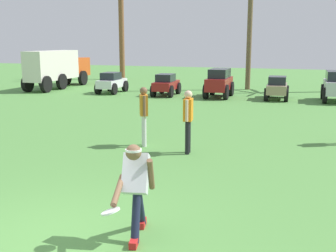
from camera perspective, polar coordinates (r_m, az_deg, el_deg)
The scene contains 13 objects.
ground_plane at distance 6.13m, azimuth -16.40°, elevation -15.37°, with size 80.00×80.00×0.00m, color #508B40.
frisbee_thrower at distance 5.80m, azimuth -4.36°, elevation -8.01°, with size 0.47×1.16×1.40m.
frisbee_in_flight at distance 5.30m, azimuth -7.79°, elevation -11.39°, with size 0.24×0.25×0.10m.
teammate_near_sideline at distance 10.99m, azimuth -3.30°, elevation 2.07°, with size 0.33×0.47×1.56m.
teammate_midfield at distance 10.24m, azimuth 2.74°, elevation 1.39°, with size 0.24×0.50×1.56m.
parked_car_slot_a at distance 22.92m, azimuth -7.64°, elevation 5.89°, with size 1.19×2.24×1.10m.
parked_car_slot_b at distance 21.61m, azimuth -0.27°, elevation 5.66°, with size 1.22×2.26×1.10m.
parked_car_slot_c at distance 21.02m, azimuth 6.95°, elevation 5.90°, with size 1.23×2.38×1.40m.
parked_car_slot_d at distance 20.80m, azimuth 14.56°, elevation 5.07°, with size 1.19×2.25×1.10m.
parked_car_slot_e at distance 20.80m, azimuth 21.79°, elevation 5.12°, with size 1.26×2.39×1.40m.
box_truck at distance 25.90m, azimuth -14.75°, elevation 7.72°, with size 1.69×5.96×2.20m.
palm_tree_far_left at distance 31.19m, azimuth -6.37°, elevation 13.79°, with size 3.25×3.48×7.12m.
palm_tree_left_of_centre at distance 24.71m, azimuth 11.02°, elevation 13.69°, with size 3.49×3.48×6.23m.
Camera 1 is at (3.31, -4.38, 2.71)m, focal length 45.00 mm.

